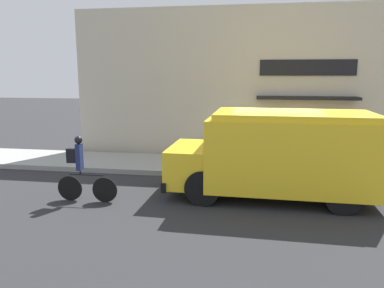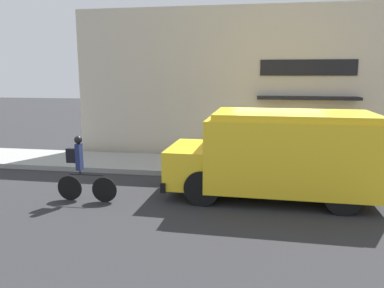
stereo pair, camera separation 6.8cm
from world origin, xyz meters
name	(u,v)px [view 1 (the left image)]	position (x,y,z in m)	size (l,w,h in m)	color
ground_plane	(274,181)	(0.00, 0.00, 0.00)	(70.00, 70.00, 0.00)	#2B2B2D
sidewalk	(272,168)	(0.00, 1.25, 0.08)	(28.00, 2.50, 0.16)	#999993
storefront	(274,85)	(0.02, 2.93, 2.80)	(15.05, 0.85, 5.60)	beige
school_bus	(280,153)	(0.03, -1.48, 1.18)	(5.34, 2.80, 2.24)	yellow
cyclist	(82,170)	(-4.89, -2.62, 0.80)	(1.57, 0.20, 1.68)	black
trash_bin	(223,150)	(-1.68, 1.63, 0.59)	(0.61, 0.61, 0.85)	#2D5138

